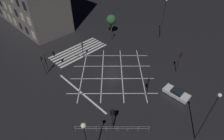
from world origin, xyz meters
name	(u,v)px	position (x,y,z in m)	size (l,w,h in m)	color
ground_plane	(112,72)	(0.00, 0.00, 0.00)	(200.00, 200.00, 0.00)	black
road_markings	(88,59)	(0.47, -6.67, 0.00)	(18.62, 22.18, 0.01)	silver
traffic_light_se_cross	(43,62)	(9.10, -8.23, 2.88)	(0.36, 0.39, 4.03)	black
traffic_light_median_south	(83,47)	(0.57, -7.89, 2.39)	(0.36, 0.39, 3.34)	black
traffic_light_ne_main	(113,116)	(8.58, 8.71, 3.13)	(0.39, 0.36, 4.40)	black
traffic_light_median_north	(148,84)	(0.31, 8.13, 2.63)	(0.36, 0.39, 3.68)	black
traffic_light_se_main	(50,57)	(7.32, -8.65, 2.85)	(2.10, 0.36, 3.91)	black
traffic_light_nw_main	(180,58)	(-8.57, 8.54, 3.21)	(0.39, 0.36, 4.52)	black
traffic_light_sw_cross	(112,29)	(-8.60, -8.50, 3.11)	(0.36, 0.39, 4.36)	black
traffic_light_ne_cross	(112,116)	(8.74, 8.57, 3.09)	(0.36, 0.39, 4.33)	black
street_lamp_west	(210,113)	(2.04, 17.14, 5.47)	(0.43, 0.43, 8.51)	black
street_lamp_far	(164,15)	(-17.95, -1.07, 5.84)	(0.42, 0.42, 9.27)	black
street_tree_near	(111,20)	(-11.16, -11.32, 3.58)	(2.51, 2.51, 4.88)	#38281C
waiting_car	(177,93)	(-3.10, 11.60, 0.61)	(1.84, 4.18, 1.31)	silver
pedestrian_railing	(112,128)	(8.81, 8.71, 0.67)	(6.96, 7.04, 1.05)	#9EA0A5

